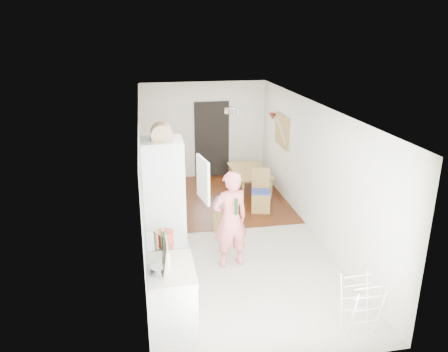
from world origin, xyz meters
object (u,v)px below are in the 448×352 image
object	(u,v)px
dining_chair	(261,191)
stool	(224,219)
drying_rack	(360,306)
dining_table	(251,182)
person	(231,211)

from	to	relation	value
dining_chair	stool	world-z (taller)	dining_chair
drying_rack	stool	bearing A→B (deg)	108.04
dining_chair	dining_table	bearing A→B (deg)	99.38
stool	drying_rack	distance (m)	3.50
person	drying_rack	world-z (taller)	person
stool	drying_rack	xyz separation A→B (m)	(1.19, -3.28, 0.15)
dining_table	stool	size ratio (longest dim) A/B	2.70
person	stool	xyz separation A→B (m)	(0.14, 1.32, -0.75)
drying_rack	dining_chair	bearing A→B (deg)	91.58
drying_rack	person	bearing A→B (deg)	122.24
dining_table	dining_chair	world-z (taller)	dining_chair
person	dining_table	xyz separation A→B (m)	(1.18, 3.36, -0.76)
stool	dining_chair	bearing A→B (deg)	38.68
dining_table	drying_rack	size ratio (longest dim) A/B	1.64
person	drying_rack	xyz separation A→B (m)	(1.33, -1.96, -0.60)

